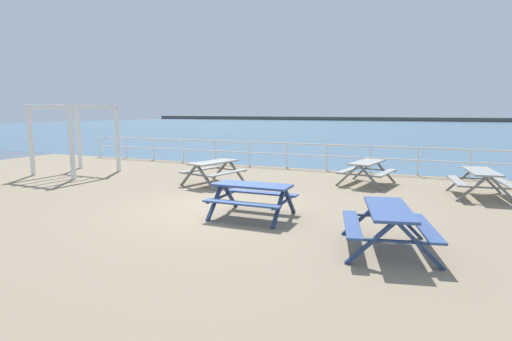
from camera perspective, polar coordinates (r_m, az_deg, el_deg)
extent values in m
cube|color=gray|center=(10.19, -5.43, -6.04)|extent=(30.00, 24.00, 0.20)
cube|color=#476B84|center=(61.61, 19.16, 5.77)|extent=(142.00, 90.00, 0.01)
cube|color=#4C4C47|center=(104.51, 21.06, 6.61)|extent=(142.00, 6.00, 1.80)
cube|color=white|center=(17.12, 7.19, 3.74)|extent=(23.00, 0.06, 0.06)
cube|color=white|center=(17.16, 7.16, 2.17)|extent=(23.00, 0.05, 0.05)
cylinder|color=white|center=(23.19, -21.29, 3.16)|extent=(0.07, 0.07, 1.05)
cylinder|color=white|center=(21.98, -18.00, 3.06)|extent=(0.07, 0.07, 1.05)
cylinder|color=white|center=(20.85, -14.35, 2.94)|extent=(0.07, 0.07, 1.05)
cylinder|color=white|center=(19.82, -10.30, 2.79)|extent=(0.07, 0.07, 1.05)
cylinder|color=white|center=(18.89, -5.83, 2.61)|extent=(0.07, 0.07, 1.05)
cylinder|color=white|center=(18.09, -0.93, 2.39)|extent=(0.07, 0.07, 1.05)
cylinder|color=white|center=(17.44, 4.37, 2.14)|extent=(0.07, 0.07, 1.05)
cylinder|color=white|center=(16.94, 10.03, 1.84)|extent=(0.07, 0.07, 1.05)
cylinder|color=white|center=(16.62, 15.96, 1.52)|extent=(0.07, 0.07, 1.05)
cylinder|color=white|center=(16.49, 22.06, 1.17)|extent=(0.07, 0.07, 1.05)
cylinder|color=white|center=(16.54, 28.19, 0.80)|extent=(0.07, 0.07, 1.05)
cube|color=#334C84|center=(7.41, 18.41, -5.23)|extent=(1.09, 1.91, 0.05)
cube|color=#334C84|center=(7.42, 13.52, -7.40)|extent=(0.67, 1.81, 0.04)
cube|color=#334C84|center=(7.60, 22.97, -7.48)|extent=(0.67, 1.81, 0.04)
cube|color=navy|center=(8.21, 14.92, -6.46)|extent=(0.79, 0.26, 0.79)
cube|color=navy|center=(8.31, 20.11, -6.52)|extent=(0.79, 0.26, 0.79)
cube|color=navy|center=(8.24, 17.55, -6.19)|extent=(1.47, 0.40, 0.04)
cube|color=navy|center=(6.72, 15.98, -9.86)|extent=(0.79, 0.26, 0.79)
cube|color=navy|center=(6.84, 22.33, -9.85)|extent=(0.79, 0.26, 0.79)
cube|color=navy|center=(6.76, 19.20, -9.51)|extent=(1.47, 0.40, 0.04)
cube|color=gray|center=(13.04, 29.46, -0.10)|extent=(0.92, 1.87, 0.05)
cube|color=gray|center=(12.96, 26.70, -1.30)|extent=(0.49, 1.82, 0.04)
cube|color=gray|center=(13.24, 31.98, -1.50)|extent=(0.49, 1.82, 0.04)
cube|color=slate|center=(13.77, 27.11, -1.12)|extent=(0.80, 0.18, 0.79)
cube|color=slate|center=(13.94, 30.13, -1.23)|extent=(0.80, 0.18, 0.79)
cube|color=slate|center=(13.84, 28.64, -0.99)|extent=(1.50, 0.25, 0.04)
cube|color=slate|center=(12.27, 28.44, -2.29)|extent=(0.80, 0.18, 0.79)
cube|color=slate|center=(12.45, 31.81, -2.40)|extent=(0.80, 0.18, 0.79)
cube|color=slate|center=(12.34, 30.16, -2.14)|extent=(1.50, 0.25, 0.04)
cube|color=gray|center=(13.85, 15.56, 1.13)|extent=(1.01, 1.90, 0.05)
cube|color=gray|center=(14.10, 13.12, 0.11)|extent=(0.58, 1.82, 0.04)
cube|color=gray|center=(13.71, 17.96, -0.31)|extent=(0.58, 1.82, 0.04)
cube|color=slate|center=(14.75, 15.08, 0.11)|extent=(0.79, 0.22, 0.79)
cube|color=slate|center=(14.53, 17.88, -0.13)|extent=(0.79, 0.22, 0.79)
cube|color=slate|center=(14.63, 16.48, 0.17)|extent=(1.49, 0.33, 0.04)
cube|color=slate|center=(13.30, 12.90, -0.70)|extent=(0.79, 0.22, 0.79)
cube|color=slate|center=(13.06, 15.97, -0.98)|extent=(0.79, 0.22, 0.79)
cube|color=slate|center=(13.17, 14.42, -0.65)|extent=(1.49, 0.33, 0.04)
cube|color=gray|center=(13.44, -6.09, 1.18)|extent=(1.09, 1.91, 0.05)
cube|color=gray|center=(13.90, -7.94, 0.14)|extent=(0.66, 1.81, 0.04)
cube|color=gray|center=(13.07, -4.07, -0.33)|extent=(0.66, 1.81, 0.04)
cube|color=slate|center=(14.31, -5.05, 0.12)|extent=(0.79, 0.26, 0.79)
cube|color=slate|center=(13.83, -2.73, -0.15)|extent=(0.79, 0.26, 0.79)
cube|color=slate|center=(14.06, -3.91, 0.17)|extent=(1.47, 0.40, 0.04)
cube|color=slate|center=(13.20, -9.55, -0.67)|extent=(0.79, 0.26, 0.79)
cube|color=slate|center=(12.68, -7.21, -1.00)|extent=(0.79, 0.26, 0.79)
cube|color=slate|center=(12.93, -8.41, -0.63)|extent=(1.47, 0.40, 0.04)
cube|color=#334C84|center=(9.26, -0.53, -2.10)|extent=(1.81, 0.73, 0.05)
cube|color=#334C84|center=(9.88, 0.89, -3.20)|extent=(1.80, 0.29, 0.04)
cube|color=#334C84|center=(8.77, -2.13, -4.72)|extent=(1.80, 0.29, 0.04)
cube|color=navy|center=(9.41, 4.76, -4.29)|extent=(0.09, 0.79, 0.79)
cube|color=navy|center=(8.72, 3.23, -5.31)|extent=(0.09, 0.79, 0.79)
cube|color=navy|center=(9.05, 4.03, -4.50)|extent=(0.08, 1.50, 0.04)
cube|color=navy|center=(9.99, -3.80, -3.53)|extent=(0.09, 0.79, 0.79)
cube|color=navy|center=(9.34, -5.86, -4.40)|extent=(0.09, 0.79, 0.79)
cube|color=navy|center=(9.65, -4.80, -3.69)|extent=(0.08, 1.50, 0.04)
cube|color=white|center=(17.18, -19.14, 4.02)|extent=(0.12, 0.12, 2.50)
cube|color=white|center=(15.70, -24.79, 3.33)|extent=(0.12, 0.12, 2.50)
cube|color=white|center=(18.79, -23.93, 4.11)|extent=(0.12, 0.12, 2.50)
cube|color=white|center=(17.45, -29.42, 3.46)|extent=(0.12, 0.12, 2.50)
cube|color=white|center=(16.37, -22.09, 8.27)|extent=(0.21, 2.44, 0.12)
cube|color=white|center=(18.06, -26.85, 7.94)|extent=(0.21, 2.44, 0.12)
cube|color=white|center=(17.93, -21.87, 8.25)|extent=(2.44, 0.21, 0.12)
cube|color=white|center=(16.52, -27.54, 7.93)|extent=(2.44, 0.21, 0.12)
cube|color=white|center=(18.06, -26.88, 8.32)|extent=(0.17, 2.56, 0.04)
cube|color=white|center=(17.63, -25.77, 8.41)|extent=(0.17, 2.56, 0.04)
cube|color=white|center=(17.20, -24.62, 8.50)|extent=(0.17, 2.56, 0.04)
cube|color=white|center=(16.79, -23.40, 8.59)|extent=(0.17, 2.56, 0.04)
cube|color=white|center=(16.38, -22.12, 8.68)|extent=(0.17, 2.56, 0.04)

